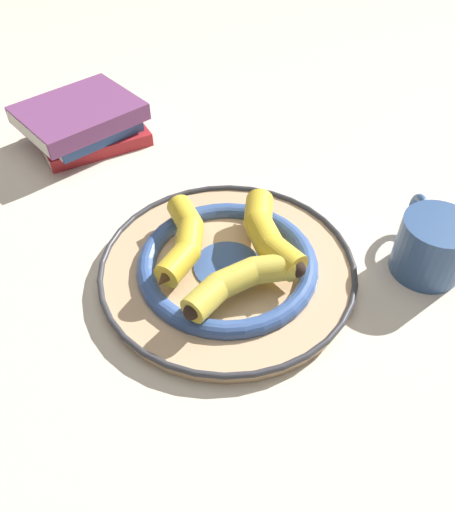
# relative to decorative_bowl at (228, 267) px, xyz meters

# --- Properties ---
(ground_plane) EXTENTS (2.80, 2.80, 0.00)m
(ground_plane) POSITION_rel_decorative_bowl_xyz_m (0.02, -0.01, -0.01)
(ground_plane) COLOR beige
(decorative_bowl) EXTENTS (0.35, 0.35, 0.03)m
(decorative_bowl) POSITION_rel_decorative_bowl_xyz_m (0.00, 0.00, 0.00)
(decorative_bowl) COLOR tan
(decorative_bowl) RESTS_ON ground_plane
(banana_a) EXTENTS (0.17, 0.08, 0.04)m
(banana_a) POSITION_rel_decorative_bowl_xyz_m (0.02, 0.05, 0.04)
(banana_a) COLOR gold
(banana_a) RESTS_ON decorative_bowl
(banana_b) EXTENTS (0.18, 0.07, 0.04)m
(banana_b) POSITION_rel_decorative_bowl_xyz_m (0.02, -0.06, 0.04)
(banana_b) COLOR gold
(banana_b) RESTS_ON decorative_bowl
(banana_c) EXTENTS (0.08, 0.16, 0.04)m
(banana_c) POSITION_rel_decorative_bowl_xyz_m (-0.06, -0.01, 0.04)
(banana_c) COLOR gold
(banana_c) RESTS_ON decorative_bowl
(book_stack) EXTENTS (0.24, 0.25, 0.07)m
(book_stack) POSITION_rel_decorative_bowl_xyz_m (0.37, 0.20, 0.02)
(book_stack) COLOR #AD2328
(book_stack) RESTS_ON ground_plane
(coffee_mug) EXTENTS (0.14, 0.09, 0.09)m
(coffee_mug) POSITION_rel_decorative_bowl_xyz_m (-0.03, -0.27, 0.03)
(coffee_mug) COLOR #335184
(coffee_mug) RESTS_ON ground_plane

